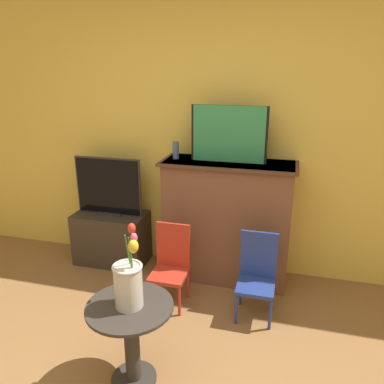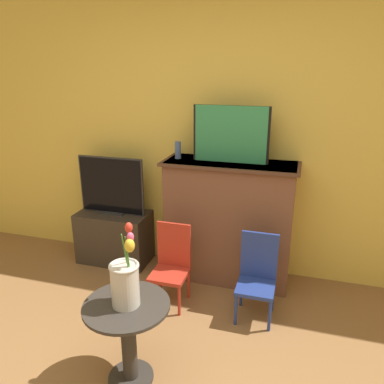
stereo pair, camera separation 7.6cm
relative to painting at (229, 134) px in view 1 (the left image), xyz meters
The scene contains 10 objects.
wall_back 0.28m from the painting, 123.06° to the left, with size 8.00×0.06×2.70m.
fireplace_mantel 0.79m from the painting, 33.94° to the right, with size 1.18×0.45×1.12m.
painting is the anchor object (origin of this frame).
mantel_candle 0.50m from the painting, behind, with size 0.05×0.05×0.15m.
tv_stand 1.60m from the painting, behind, with size 0.71×0.39×0.52m.
tv_monitor 1.29m from the painting, behind, with size 0.67×0.12×0.57m.
chair_red 1.18m from the painting, 126.17° to the right, with size 0.29×0.29×0.68m.
chair_blue 1.17m from the painting, 55.41° to the right, with size 0.29×0.29×0.68m.
side_table 1.75m from the painting, 103.57° to the right, with size 0.53×0.53×0.56m.
vase_tulips 1.58m from the painting, 103.49° to the right, with size 0.18×0.21×0.49m.
Camera 1 is at (0.66, -1.23, 1.91)m, focal length 35.00 mm.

